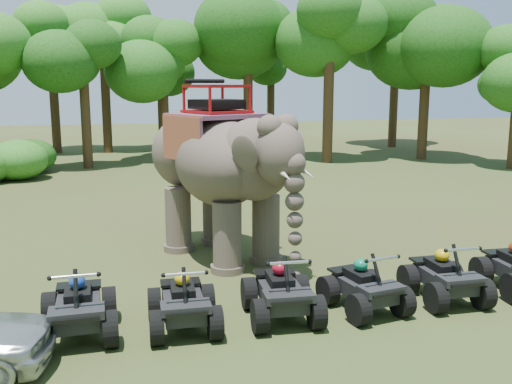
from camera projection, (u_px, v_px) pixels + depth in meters
ground at (270, 285)px, 12.74m from camera, size 110.00×110.00×0.00m
elephant at (220, 171)px, 14.47m from camera, size 4.32×5.88×4.52m
atv_0 at (78, 300)px, 10.06m from camera, size 1.35×1.83×1.35m
atv_1 at (183, 295)px, 10.36m from camera, size 1.34×1.78×1.28m
atv_2 at (281, 285)px, 10.83m from camera, size 1.44×1.89×1.33m
atv_3 at (364, 280)px, 11.22m from camera, size 1.50×1.88×1.26m
atv_4 at (445, 270)px, 11.73m from camera, size 1.33×1.79×1.30m
tree_0 at (164, 95)px, 33.79m from camera, size 5.30×5.30×7.57m
tree_1 at (248, 82)px, 34.68m from camera, size 6.40×6.40×9.15m
tree_2 at (329, 78)px, 31.88m from camera, size 6.70×6.70×9.58m
tree_3 at (425, 81)px, 33.42m from camera, size 6.49×6.49×9.27m
tree_25 at (85, 102)px, 29.97m from camera, size 4.87×4.87×6.96m
tree_26 at (271, 92)px, 40.64m from camera, size 5.42×5.42×7.75m
tree_27 at (161, 95)px, 39.94m from camera, size 5.12×5.12×7.31m
tree_28 at (395, 79)px, 40.08m from camera, size 6.69×6.69×9.56m
tree_34 at (105, 82)px, 36.69m from camera, size 6.35×6.35×9.08m
tree_35 at (53, 84)px, 36.48m from camera, size 6.23×6.23×8.90m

